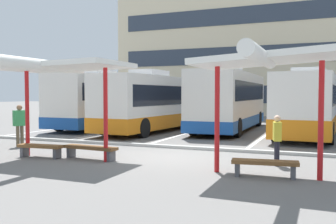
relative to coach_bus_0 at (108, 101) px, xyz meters
The scene contains 18 objects.
ground_plane 12.77m from the coach_bus_0, 49.18° to the right, with size 160.00×160.00×0.00m, color slate.
terminal_building 25.23m from the coach_bus_0, 69.66° to the left, with size 33.73×12.10×22.55m.
coach_bus_0 is the anchor object (origin of this frame).
coach_bus_1 4.05m from the coach_bus_0, ahead, with size 3.32×11.70×3.56m.
coach_bus_2 8.04m from the coach_bus_0, ahead, with size 2.72×10.47×3.79m.
coach_bus_3 12.59m from the coach_bus_0, ahead, with size 3.25×11.64×3.50m.
lane_stripe_0 2.94m from the coach_bus_0, behind, with size 0.16×14.00×0.01m, color white.
lane_stripe_1 2.58m from the coach_bus_0, ahead, with size 0.16×14.00×0.01m, color white.
lane_stripe_2 6.39m from the coach_bus_0, ahead, with size 0.16×14.00×0.01m, color white.
lane_stripe_3 10.54m from the coach_bus_0, ahead, with size 0.16×14.00×0.01m, color white.
waiting_shelter_1 12.62m from the coach_bus_0, 66.14° to the right, with size 4.22×4.59×3.27m.
bench_1 12.21m from the coach_bus_0, 69.85° to the right, with size 1.66×0.54×0.45m.
bench_2 12.62m from the coach_bus_0, 61.55° to the right, with size 2.00×0.58×0.45m.
waiting_shelter_2 16.64m from the coach_bus_0, 44.75° to the right, with size 3.70×4.32×3.30m.
bench_3 16.60m from the coach_bus_0, 44.59° to the right, with size 1.76×0.64×0.45m.
platform_kerb 11.31m from the coach_bus_0, 42.31° to the right, with size 44.00×0.24×0.12m, color #ADADA8.
waiting_passenger_2 15.44m from the coach_bus_0, 39.52° to the right, with size 0.31×0.48×1.55m.
waiting_passenger_3 9.60m from the coach_bus_0, 81.38° to the right, with size 0.40×0.55×1.75m.
Camera 1 is at (4.89, -12.14, 2.19)m, focal length 40.46 mm.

